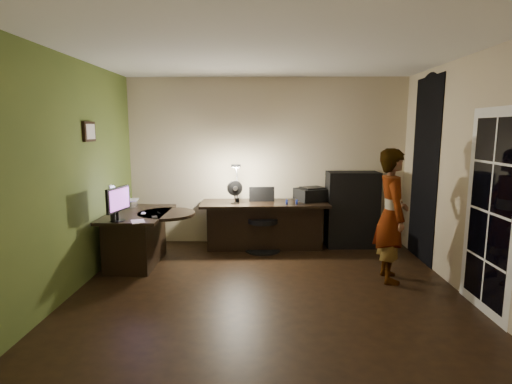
{
  "coord_description": "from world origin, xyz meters",
  "views": [
    {
      "loc": [
        -0.04,
        -4.53,
        1.88
      ],
      "look_at": [
        -0.15,
        1.05,
        1.0
      ],
      "focal_mm": 28.0,
      "sensor_mm": 36.0,
      "label": 1
    }
  ],
  "objects_px": {
    "desk_left": "(139,238)",
    "office_chair": "(263,220)",
    "desk_right": "(264,225)",
    "monitor": "(117,209)",
    "cabinet": "(352,209)",
    "person": "(392,215)"
  },
  "relations": [
    {
      "from": "desk_right",
      "to": "monitor",
      "type": "distance_m",
      "value": 2.31
    },
    {
      "from": "cabinet",
      "to": "monitor",
      "type": "relative_size",
      "value": 2.53
    },
    {
      "from": "desk_right",
      "to": "cabinet",
      "type": "height_order",
      "value": "cabinet"
    },
    {
      "from": "desk_left",
      "to": "person",
      "type": "xyz_separation_m",
      "value": [
        3.32,
        -0.54,
        0.46
      ]
    },
    {
      "from": "desk_left",
      "to": "monitor",
      "type": "xyz_separation_m",
      "value": [
        -0.1,
        -0.51,
        0.52
      ]
    },
    {
      "from": "desk_right",
      "to": "person",
      "type": "height_order",
      "value": "person"
    },
    {
      "from": "monitor",
      "to": "office_chair",
      "type": "xyz_separation_m",
      "value": [
        1.83,
        1.14,
        -0.4
      ]
    },
    {
      "from": "desk_left",
      "to": "office_chair",
      "type": "xyz_separation_m",
      "value": [
        1.73,
        0.63,
        0.12
      ]
    },
    {
      "from": "desk_right",
      "to": "monitor",
      "type": "bearing_deg",
      "value": -147.86
    },
    {
      "from": "office_chair",
      "to": "cabinet",
      "type": "bearing_deg",
      "value": 6.49
    },
    {
      "from": "desk_right",
      "to": "office_chair",
      "type": "xyz_separation_m",
      "value": [
        -0.02,
        -0.14,
        0.12
      ]
    },
    {
      "from": "desk_right",
      "to": "monitor",
      "type": "height_order",
      "value": "monitor"
    },
    {
      "from": "monitor",
      "to": "office_chair",
      "type": "bearing_deg",
      "value": 43.58
    },
    {
      "from": "monitor",
      "to": "person",
      "type": "relative_size",
      "value": 0.29
    },
    {
      "from": "monitor",
      "to": "person",
      "type": "xyz_separation_m",
      "value": [
        3.42,
        -0.03,
        -0.06
      ]
    },
    {
      "from": "cabinet",
      "to": "office_chair",
      "type": "xyz_separation_m",
      "value": [
        -1.43,
        -0.29,
        -0.12
      ]
    },
    {
      "from": "cabinet",
      "to": "monitor",
      "type": "xyz_separation_m",
      "value": [
        -3.26,
        -1.43,
        0.28
      ]
    },
    {
      "from": "desk_left",
      "to": "office_chair",
      "type": "relative_size",
      "value": 1.31
    },
    {
      "from": "cabinet",
      "to": "person",
      "type": "xyz_separation_m",
      "value": [
        0.16,
        -1.46,
        0.22
      ]
    },
    {
      "from": "desk_left",
      "to": "desk_right",
      "type": "bearing_deg",
      "value": 23.61
    },
    {
      "from": "monitor",
      "to": "person",
      "type": "distance_m",
      "value": 3.42
    },
    {
      "from": "desk_right",
      "to": "cabinet",
      "type": "relative_size",
      "value": 1.64
    }
  ]
}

